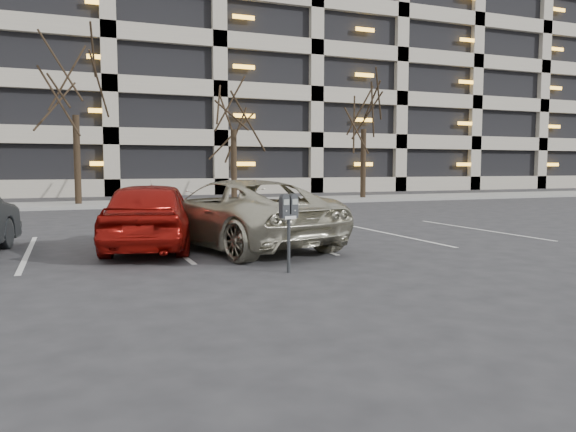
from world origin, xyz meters
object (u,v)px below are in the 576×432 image
object	(u,v)px
tree_b	(74,58)
suv_silver	(236,213)
tree_c	(233,85)
tree_d	(364,86)
parking_meter	(289,214)
car_red	(151,215)

from	to	relation	value
tree_b	suv_silver	xyz separation A→B (m)	(2.91, -14.43, -5.58)
tree_c	suv_silver	size ratio (longest dim) A/B	1.37
tree_d	suv_silver	bearing A→B (deg)	-127.54
tree_d	suv_silver	distance (m)	18.91
parking_meter	car_red	world-z (taller)	car_red
tree_d	suv_silver	size ratio (longest dim) A/B	1.44
tree_b	tree_d	distance (m)	14.01
parking_meter	suv_silver	bearing A→B (deg)	74.89
car_red	tree_b	bearing A→B (deg)	-71.27
tree_d	car_red	world-z (taller)	tree_d
tree_c	car_red	distance (m)	16.03
tree_d	parking_meter	size ratio (longest dim) A/B	6.52
suv_silver	tree_c	bearing A→B (deg)	-121.48
tree_c	suv_silver	bearing A→B (deg)	-105.82
tree_b	tree_d	size ratio (longest dim) A/B	1.07
tree_d	suv_silver	world-z (taller)	tree_d
tree_d	car_red	bearing A→B (deg)	-132.26
parking_meter	car_red	size ratio (longest dim) A/B	0.30
parking_meter	suv_silver	distance (m)	3.17
tree_c	tree_d	world-z (taller)	tree_d
tree_b	tree_d	bearing A→B (deg)	0.00
tree_b	car_red	size ratio (longest dim) A/B	2.06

